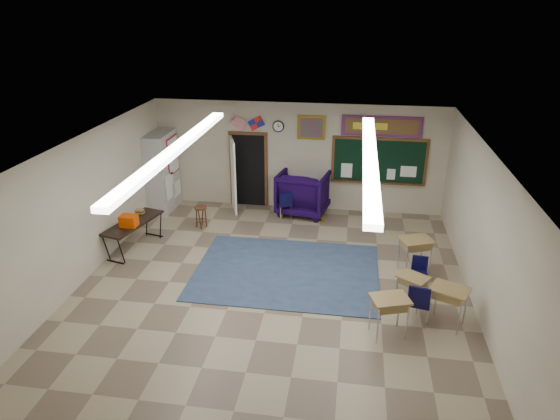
# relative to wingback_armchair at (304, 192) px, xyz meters

# --- Properties ---
(floor) EXTENTS (9.00, 9.00, 0.00)m
(floor) POSITION_rel_wingback_armchair_xyz_m (-0.22, -4.15, -0.61)
(floor) COLOR gray
(floor) RESTS_ON ground
(back_wall) EXTENTS (8.00, 0.04, 3.00)m
(back_wall) POSITION_rel_wingback_armchair_xyz_m (-0.22, 0.35, 0.89)
(back_wall) COLOR beige
(back_wall) RESTS_ON floor
(front_wall) EXTENTS (8.00, 0.04, 3.00)m
(front_wall) POSITION_rel_wingback_armchair_xyz_m (-0.22, -8.65, 0.89)
(front_wall) COLOR beige
(front_wall) RESTS_ON floor
(left_wall) EXTENTS (0.04, 9.00, 3.00)m
(left_wall) POSITION_rel_wingback_armchair_xyz_m (-4.22, -4.15, 0.89)
(left_wall) COLOR beige
(left_wall) RESTS_ON floor
(right_wall) EXTENTS (0.04, 9.00, 3.00)m
(right_wall) POSITION_rel_wingback_armchair_xyz_m (3.78, -4.15, 0.89)
(right_wall) COLOR beige
(right_wall) RESTS_ON floor
(ceiling) EXTENTS (8.00, 9.00, 0.04)m
(ceiling) POSITION_rel_wingback_armchair_xyz_m (-0.22, -4.15, 2.39)
(ceiling) COLOR silver
(ceiling) RESTS_ON back_wall
(area_rug) EXTENTS (4.00, 3.00, 0.02)m
(area_rug) POSITION_rel_wingback_armchair_xyz_m (-0.02, -3.35, -0.60)
(area_rug) COLOR #384C6C
(area_rug) RESTS_ON floor
(fluorescent_strips) EXTENTS (3.86, 6.00, 0.10)m
(fluorescent_strips) POSITION_rel_wingback_armchair_xyz_m (-0.22, -4.15, 2.33)
(fluorescent_strips) COLOR white
(fluorescent_strips) RESTS_ON ceiling
(doorway) EXTENTS (1.10, 0.89, 2.16)m
(doorway) POSITION_rel_wingback_armchair_xyz_m (-1.72, 0.20, 0.45)
(doorway) COLOR black
(doorway) RESTS_ON back_wall
(chalkboard) EXTENTS (2.55, 0.14, 1.30)m
(chalkboard) POSITION_rel_wingback_armchair_xyz_m (1.98, 0.31, 0.85)
(chalkboard) COLOR #573318
(chalkboard) RESTS_ON back_wall
(bulletin_board) EXTENTS (2.10, 0.05, 0.55)m
(bulletin_board) POSITION_rel_wingback_armchair_xyz_m (1.98, 0.32, 1.84)
(bulletin_board) COLOR #B80F16
(bulletin_board) RESTS_ON back_wall
(framed_art_print) EXTENTS (0.75, 0.05, 0.65)m
(framed_art_print) POSITION_rel_wingback_armchair_xyz_m (0.13, 0.32, 1.74)
(framed_art_print) COLOR olive
(framed_art_print) RESTS_ON back_wall
(wall_clock) EXTENTS (0.32, 0.05, 0.32)m
(wall_clock) POSITION_rel_wingback_armchair_xyz_m (-0.77, 0.32, 1.74)
(wall_clock) COLOR black
(wall_clock) RESTS_ON back_wall
(wall_flags) EXTENTS (1.16, 0.06, 0.70)m
(wall_flags) POSITION_rel_wingback_armchair_xyz_m (-1.62, 0.29, 1.87)
(wall_flags) COLOR red
(wall_flags) RESTS_ON back_wall
(storage_cabinet) EXTENTS (0.59, 1.25, 2.20)m
(storage_cabinet) POSITION_rel_wingback_armchair_xyz_m (-3.93, -0.30, 0.49)
(storage_cabinet) COLOR #B1B1AC
(storage_cabinet) RESTS_ON floor
(wingback_armchair) EXTENTS (1.53, 1.56, 1.22)m
(wingback_armchair) POSITION_rel_wingback_armchair_xyz_m (0.00, 0.00, 0.00)
(wingback_armchair) COLOR black
(wingback_armchair) RESTS_ON floor
(student_chair_reading) EXTENTS (0.54, 0.54, 0.81)m
(student_chair_reading) POSITION_rel_wingback_armchair_xyz_m (-0.49, -0.50, -0.21)
(student_chair_reading) COLOR black
(student_chair_reading) RESTS_ON floor
(student_chair_desk_a) EXTENTS (0.50, 0.50, 0.85)m
(student_chair_desk_a) POSITION_rel_wingback_armchair_xyz_m (2.63, -4.83, -0.18)
(student_chair_desk_a) COLOR black
(student_chair_desk_a) RESTS_ON floor
(student_chair_desk_b) EXTENTS (0.38, 0.38, 0.70)m
(student_chair_desk_b) POSITION_rel_wingback_armchair_xyz_m (2.76, -3.64, -0.26)
(student_chair_desk_b) COLOR black
(student_chair_desk_b) RESTS_ON floor
(student_desk_front_left) EXTENTS (0.69, 0.66, 0.66)m
(student_desk_front_left) POSITION_rel_wingback_armchair_xyz_m (2.56, -4.30, -0.24)
(student_desk_front_left) COLOR olive
(student_desk_front_left) RESTS_ON floor
(student_desk_front_right) EXTENTS (0.80, 0.71, 0.80)m
(student_desk_front_right) POSITION_rel_wingback_armchair_xyz_m (2.73, -2.93, -0.16)
(student_desk_front_right) COLOR olive
(student_desk_front_right) RESTS_ON floor
(student_desk_back_left) EXTENTS (0.76, 0.66, 0.77)m
(student_desk_back_left) POSITION_rel_wingback_armchair_xyz_m (2.07, -5.29, -0.18)
(student_desk_back_left) COLOR olive
(student_desk_back_left) RESTS_ON floor
(student_desk_back_right) EXTENTS (0.79, 0.71, 0.78)m
(student_desk_back_right) POSITION_rel_wingback_armchair_xyz_m (3.14, -4.82, -0.18)
(student_desk_back_right) COLOR olive
(student_desk_back_right) RESTS_ON floor
(folding_table) EXTENTS (0.95, 1.78, 0.97)m
(folding_table) POSITION_rel_wingback_armchair_xyz_m (-3.75, -2.81, -0.23)
(folding_table) COLOR black
(folding_table) RESTS_ON floor
(wooden_stool) EXTENTS (0.33, 0.33, 0.57)m
(wooden_stool) POSITION_rel_wingback_armchair_xyz_m (-2.54, -1.38, -0.31)
(wooden_stool) COLOR #532C19
(wooden_stool) RESTS_ON floor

